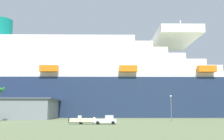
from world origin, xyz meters
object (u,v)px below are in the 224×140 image
at_px(street_lamp, 171,104).
at_px(parked_car_white_van, 1,118).
at_px(cruise_ship, 56,85).
at_px(small_boat_on_trailer, 85,120).
at_px(pickup_truck, 106,120).
at_px(palm_tree, 0,93).

bearing_deg(street_lamp, parked_car_white_van, 160.85).
xyz_separation_m(cruise_ship, street_lamp, (41.04, -58.43, -10.82)).
height_order(small_boat_on_trailer, parked_car_white_van, small_boat_on_trailer).
height_order(pickup_truck, palm_tree, palm_tree).
xyz_separation_m(pickup_truck, parked_car_white_van, (-34.48, 30.93, -0.21)).
relative_size(palm_tree, street_lamp, 1.36).
height_order(cruise_ship, street_lamp, cruise_ship).
relative_size(small_boat_on_trailer, parked_car_white_van, 1.86).
distance_m(cruise_ship, small_boat_on_trailer, 72.84).
bearing_deg(palm_tree, pickup_truck, -32.36).
bearing_deg(street_lamp, cruise_ship, 125.08).
bearing_deg(parked_car_white_van, small_boat_on_trailer, -45.88).
distance_m(cruise_ship, parked_car_white_van, 44.40).
distance_m(pickup_truck, palm_tree, 38.97).
height_order(pickup_truck, parked_car_white_van, pickup_truck).
xyz_separation_m(street_lamp, parked_car_white_van, (-54.72, 19.00, -4.31)).
height_order(cruise_ship, palm_tree, cruise_ship).
height_order(street_lamp, parked_car_white_van, street_lamp).
relative_size(pickup_truck, street_lamp, 0.74).
xyz_separation_m(cruise_ship, parked_car_white_van, (-13.69, -39.43, -15.13)).
bearing_deg(small_boat_on_trailer, parked_car_white_van, 134.12).
xyz_separation_m(small_boat_on_trailer, palm_tree, (-27.01, 19.65, 7.86)).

